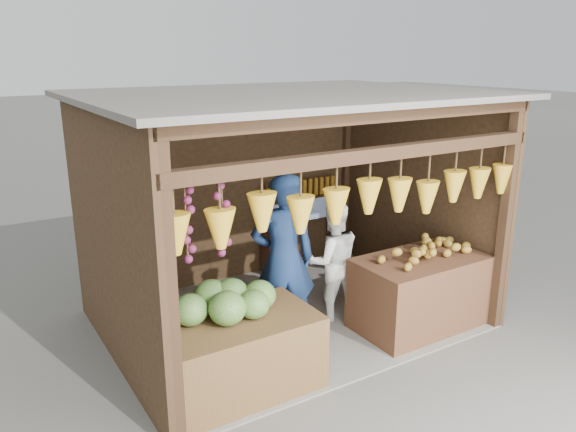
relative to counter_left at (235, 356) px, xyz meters
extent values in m
plane|color=#514F49|center=(1.21, 1.02, -0.37)|extent=(80.00, 80.00, 0.00)
cube|color=slate|center=(1.21, 1.02, -0.36)|extent=(4.00, 3.00, 0.02)
cube|color=black|center=(1.21, 2.52, 0.93)|extent=(4.00, 0.06, 2.60)
cube|color=black|center=(-0.79, 1.02, 0.93)|extent=(0.06, 3.00, 2.60)
cube|color=black|center=(3.21, 1.02, 0.93)|extent=(0.06, 3.00, 2.60)
cube|color=#605B54|center=(1.21, 1.02, 2.26)|extent=(4.30, 3.30, 0.06)
cube|color=black|center=(-0.73, -0.42, 0.93)|extent=(0.11, 0.11, 2.60)
cube|color=black|center=(3.15, -0.42, 0.93)|extent=(0.11, 0.11, 2.60)
cube|color=black|center=(-0.73, 2.46, 0.93)|extent=(0.11, 0.11, 2.60)
cube|color=black|center=(3.15, 2.46, 0.93)|extent=(0.11, 0.11, 2.60)
cube|color=black|center=(1.21, -0.42, 1.83)|extent=(4.00, 0.12, 0.12)
cube|color=black|center=(1.21, -0.42, 2.17)|extent=(4.00, 0.12, 0.12)
cube|color=#382314|center=(2.26, 2.32, 0.68)|extent=(1.25, 0.30, 0.05)
cube|color=#382314|center=(1.67, 2.32, 0.16)|extent=(0.05, 0.28, 1.05)
cube|color=#382314|center=(2.84, 2.32, 0.16)|extent=(0.05, 0.28, 1.05)
cube|color=blue|center=(2.26, 2.16, 0.55)|extent=(1.25, 0.02, 0.30)
cube|color=#4F381A|center=(0.00, 0.00, 0.00)|extent=(1.54, 0.85, 0.73)
cube|color=#492A18|center=(2.38, 0.05, 0.06)|extent=(1.48, 0.85, 0.84)
cube|color=black|center=(-0.46, 1.16, -0.23)|extent=(0.30, 0.30, 0.28)
imported|color=#14274C|center=(0.88, 0.57, 0.59)|extent=(0.80, 0.64, 1.90)
imported|color=white|center=(1.68, 0.77, 0.35)|extent=(0.82, 0.72, 1.43)
imported|color=brown|center=(-0.46, 1.16, 0.42)|extent=(0.51, 0.35, 1.01)
camera|label=1|loc=(-2.02, -4.16, 2.70)|focal=35.00mm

